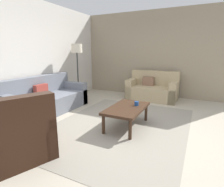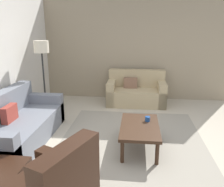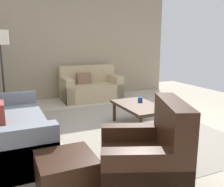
# 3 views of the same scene
# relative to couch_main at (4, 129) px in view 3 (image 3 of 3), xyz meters

# --- Properties ---
(ground_plane) EXTENTS (8.00, 8.00, 0.00)m
(ground_plane) POSITION_rel_couch_main_xyz_m (-0.02, -2.08, -0.30)
(ground_plane) COLOR #B2A893
(stone_feature_panel) EXTENTS (0.12, 5.20, 2.80)m
(stone_feature_panel) POSITION_rel_couch_main_xyz_m (2.98, -2.08, 1.10)
(stone_feature_panel) COLOR gray
(stone_feature_panel) RESTS_ON ground_plane
(area_rug) EXTENTS (3.44, 2.57, 0.01)m
(area_rug) POSITION_rel_couch_main_xyz_m (-0.02, -2.08, -0.29)
(area_rug) COLOR gray
(area_rug) RESTS_ON ground_plane
(couch_main) EXTENTS (2.12, 0.94, 0.88)m
(couch_main) POSITION_rel_couch_main_xyz_m (0.00, 0.00, 0.00)
(couch_main) COLOR slate
(couch_main) RESTS_ON ground_plane
(couch_loveseat) EXTENTS (0.85, 1.51, 0.88)m
(couch_loveseat) POSITION_rel_couch_main_xyz_m (2.45, -2.14, 0.01)
(couch_loveseat) COLOR tan
(couch_loveseat) RESTS_ON ground_plane
(armchair_leather) EXTENTS (1.04, 1.04, 0.95)m
(armchair_leather) POSITION_rel_couch_main_xyz_m (-1.70, -1.32, 0.01)
(armchair_leather) COLOR black
(armchair_leather) RESTS_ON ground_plane
(ottoman) EXTENTS (0.56, 0.56, 0.40)m
(ottoman) POSITION_rel_couch_main_xyz_m (-1.38, -0.55, -0.10)
(ottoman) COLOR black
(ottoman) RESTS_ON ground_plane
(coffee_table) EXTENTS (1.10, 0.64, 0.41)m
(coffee_table) POSITION_rel_couch_main_xyz_m (0.01, -2.21, 0.06)
(coffee_table) COLOR #382316
(coffee_table) RESTS_ON ground_plane
(cup) EXTENTS (0.09, 0.09, 0.08)m
(cup) POSITION_rel_couch_main_xyz_m (0.20, -2.35, 0.16)
(cup) COLOR #1E478C
(cup) RESTS_ON coffee_table
(lamp_standing) EXTENTS (0.32, 0.32, 1.71)m
(lamp_standing) POSITION_rel_couch_main_xyz_m (1.33, -0.05, 1.11)
(lamp_standing) COLOR black
(lamp_standing) RESTS_ON ground_plane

